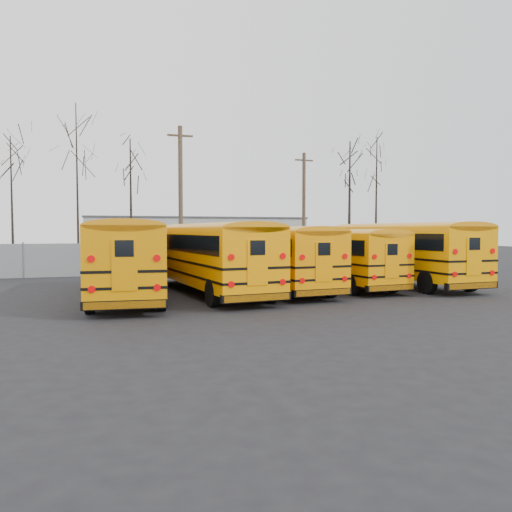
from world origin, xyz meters
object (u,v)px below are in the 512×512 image
object	(u,v)px
bus_c	(272,252)
utility_pole_right	(304,207)
bus_b	(211,252)
utility_pole_left	(181,196)
bus_a	(128,252)
bus_e	(399,248)
bus_d	(332,252)

from	to	relation	value
bus_c	utility_pole_right	world-z (taller)	utility_pole_right
bus_b	utility_pole_left	distance (m)	14.22
bus_a	bus_b	bearing A→B (deg)	8.75
bus_b	bus_c	bearing A→B (deg)	4.85
bus_c	bus_e	world-z (taller)	bus_e
bus_a	utility_pole_right	distance (m)	23.86
bus_c	utility_pole_left	bearing A→B (deg)	94.63
bus_b	bus_e	bearing A→B (deg)	-1.32
bus_d	utility_pole_right	size ratio (longest dim) A/B	1.13
bus_b	bus_c	xyz separation A→B (m)	(3.03, 0.56, -0.09)
bus_e	utility_pole_left	size ratio (longest dim) A/B	1.15
bus_a	bus_c	distance (m)	6.65
bus_a	utility_pole_right	xyz separation A→B (m)	(15.55, 17.88, 2.88)
bus_c	utility_pole_right	bearing A→B (deg)	57.96
bus_e	bus_c	bearing A→B (deg)	179.41
bus_d	utility_pole_right	distance (m)	17.79
bus_e	utility_pole_left	xyz separation A→B (m)	(-9.08, 13.04, 3.28)
bus_d	utility_pole_left	bearing A→B (deg)	107.36
bus_a	bus_b	size ratio (longest dim) A/B	1.02
bus_e	bus_a	bearing A→B (deg)	-177.89
bus_d	utility_pole_left	size ratio (longest dim) A/B	1.04
bus_a	utility_pole_right	bearing A→B (deg)	53.51
bus_a	bus_e	xyz separation A→B (m)	(13.58, 1.02, -0.00)
bus_a	bus_c	size ratio (longest dim) A/B	1.07
bus_b	bus_d	size ratio (longest dim) A/B	1.09
bus_b	utility_pole_right	world-z (taller)	utility_pole_right
bus_d	bus_e	bearing A→B (deg)	-9.69
utility_pole_right	bus_c	bearing A→B (deg)	-122.13
bus_a	bus_d	xyz separation A→B (m)	(9.92, 1.28, -0.19)
bus_c	utility_pole_left	world-z (taller)	utility_pole_left
bus_c	utility_pole_right	size ratio (longest dim) A/B	1.17
bus_a	bus_d	size ratio (longest dim) A/B	1.11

